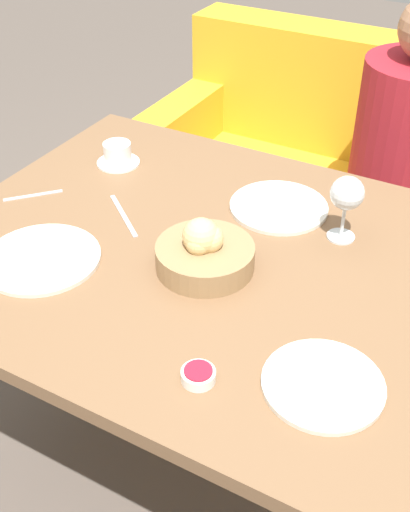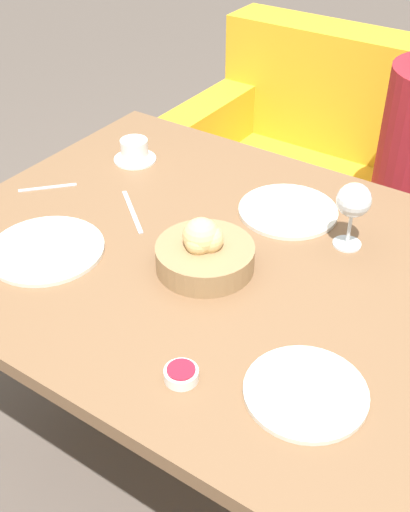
# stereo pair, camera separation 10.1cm
# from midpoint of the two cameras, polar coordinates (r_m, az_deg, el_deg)

# --- Properties ---
(ground_plane) EXTENTS (10.00, 10.00, 0.00)m
(ground_plane) POSITION_cam_midpoint_polar(r_m,az_deg,el_deg) (1.97, 1.60, -17.44)
(ground_plane) COLOR #564C44
(dining_table) EXTENTS (1.21, 0.98, 0.75)m
(dining_table) POSITION_cam_midpoint_polar(r_m,az_deg,el_deg) (1.49, 2.01, -2.60)
(dining_table) COLOR brown
(dining_table) RESTS_ON ground_plane
(couch) EXTENTS (1.72, 0.70, 0.88)m
(couch) POSITION_cam_midpoint_polar(r_m,az_deg,el_deg) (2.44, 18.75, 2.92)
(couch) COLOR gold
(couch) RESTS_ON ground_plane
(bread_basket) EXTENTS (0.21, 0.21, 0.12)m
(bread_basket) POSITION_cam_midpoint_polar(r_m,az_deg,el_deg) (1.35, 2.08, 0.31)
(bread_basket) COLOR #99754C
(bread_basket) RESTS_ON dining_table
(plate_near_left) EXTENTS (0.26, 0.26, 0.01)m
(plate_near_left) POSITION_cam_midpoint_polar(r_m,az_deg,el_deg) (1.45, -12.01, 0.51)
(plate_near_left) COLOR silver
(plate_near_left) RESTS_ON dining_table
(plate_near_right) EXTENTS (0.21, 0.21, 0.01)m
(plate_near_right) POSITION_cam_midpoint_polar(r_m,az_deg,el_deg) (1.14, 11.52, -11.85)
(plate_near_right) COLOR silver
(plate_near_right) RESTS_ON dining_table
(plate_far_center) EXTENTS (0.24, 0.24, 0.01)m
(plate_far_center) POSITION_cam_midpoint_polar(r_m,az_deg,el_deg) (1.57, 9.23, 3.95)
(plate_far_center) COLOR silver
(plate_far_center) RESTS_ON dining_table
(wine_glass) EXTENTS (0.08, 0.08, 0.16)m
(wine_glass) POSITION_cam_midpoint_polar(r_m,az_deg,el_deg) (1.43, 15.07, 4.57)
(wine_glass) COLOR silver
(wine_glass) RESTS_ON dining_table
(coffee_cup) EXTENTS (0.12, 0.12, 0.06)m
(coffee_cup) POSITION_cam_midpoint_polar(r_m,az_deg,el_deg) (1.77, -4.65, 9.23)
(coffee_cup) COLOR white
(coffee_cup) RESTS_ON dining_table
(jam_bowl_berry) EXTENTS (0.06, 0.06, 0.03)m
(jam_bowl_berry) POSITION_cam_midpoint_polar(r_m,az_deg,el_deg) (1.13, 0.47, -10.53)
(jam_bowl_berry) COLOR white
(jam_bowl_berry) RESTS_ON dining_table
(knife_silver) EXTENTS (0.16, 0.13, 0.00)m
(knife_silver) POSITION_cam_midpoint_polar(r_m,az_deg,el_deg) (1.56, -4.64, 3.92)
(knife_silver) COLOR #B7B7BC
(knife_silver) RESTS_ON dining_table
(spoon_coffee) EXTENTS (0.11, 0.12, 0.00)m
(spoon_coffee) POSITION_cam_midpoint_polar(r_m,az_deg,el_deg) (1.69, -12.16, 5.93)
(spoon_coffee) COLOR #B7B7BC
(spoon_coffee) RESTS_ON dining_table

